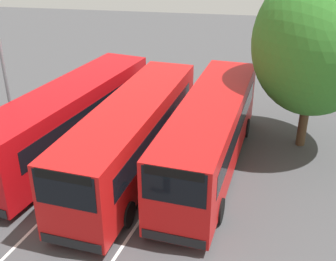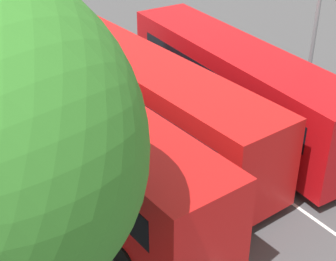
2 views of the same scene
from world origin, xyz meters
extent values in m
plane|color=#424244|center=(0.00, 0.00, 0.00)|extent=(72.75, 72.75, 0.00)
cube|color=#B70C11|center=(-0.73, -3.33, 1.82)|extent=(11.69, 4.88, 2.95)
cube|color=black|center=(4.81, -4.59, 2.61)|extent=(0.59, 2.09, 1.24)
cube|color=black|center=(-0.47, -2.19, 2.17)|extent=(9.39, 2.21, 0.95)
cube|color=black|center=(-0.99, -4.47, 2.17)|extent=(9.39, 2.21, 0.95)
cube|color=black|center=(4.83, -4.59, 3.11)|extent=(0.52, 1.90, 0.32)
cube|color=black|center=(4.84, -4.60, 0.56)|extent=(0.59, 2.18, 0.36)
cylinder|color=black|center=(3.09, -3.03, 0.48)|extent=(1.01, 0.49, 0.97)
cylinder|color=black|center=(2.59, -5.26, 0.48)|extent=(1.01, 0.49, 0.97)
cylinder|color=black|center=(-4.05, -1.40, 0.48)|extent=(1.01, 0.49, 0.97)
cylinder|color=black|center=(-4.55, -3.63, 0.48)|extent=(1.01, 0.49, 0.97)
cube|color=red|center=(0.41, 0.01, 1.82)|extent=(11.65, 3.77, 2.95)
cube|color=black|center=(6.05, -0.68, 2.61)|extent=(0.38, 2.12, 1.24)
cube|color=black|center=(0.55, 1.17, 2.17)|extent=(9.55, 1.24, 0.95)
cube|color=black|center=(0.27, -1.16, 2.17)|extent=(9.55, 1.24, 0.95)
cube|color=black|center=(6.07, -0.68, 3.11)|extent=(0.33, 1.92, 0.32)
cube|color=black|center=(6.08, -0.68, 0.56)|extent=(0.37, 2.21, 0.36)
cylinder|color=black|center=(4.18, 0.70, 0.48)|extent=(0.99, 0.40, 0.97)
cylinder|color=black|center=(3.91, -1.57, 0.48)|extent=(0.99, 0.40, 0.97)
cylinder|color=black|center=(-3.08, 1.59, 0.48)|extent=(0.99, 0.40, 0.97)
cylinder|color=black|center=(-3.36, -0.68, 0.48)|extent=(0.99, 0.40, 0.97)
cube|color=red|center=(-0.38, 3.26, 1.82)|extent=(11.64, 3.75, 2.95)
cube|color=black|center=(5.26, 2.59, 2.61)|extent=(0.37, 2.12, 1.24)
cube|color=black|center=(-0.24, 4.43, 2.17)|extent=(9.55, 1.22, 0.95)
cube|color=black|center=(-0.52, 2.10, 2.17)|extent=(9.55, 1.22, 0.95)
cube|color=black|center=(5.28, 2.59, 3.11)|extent=(0.33, 1.92, 0.32)
cube|color=black|center=(5.29, 2.58, 0.56)|extent=(0.36, 2.21, 0.36)
cylinder|color=black|center=(3.39, 3.96, 0.48)|extent=(0.99, 0.39, 0.97)
cylinder|color=black|center=(3.12, 1.69, 0.48)|extent=(0.99, 0.39, 0.97)
cylinder|color=black|center=(-4.15, 2.56, 0.48)|extent=(0.99, 0.39, 0.97)
cylinder|color=#232833|center=(8.42, 0.88, 0.39)|extent=(0.13, 0.13, 0.78)
cylinder|color=#232833|center=(8.44, 1.04, 0.39)|extent=(0.13, 0.13, 0.78)
cylinder|color=#146B60|center=(8.43, 0.96, 1.08)|extent=(0.36, 0.36, 0.61)
sphere|color=tan|center=(8.43, 0.96, 1.50)|extent=(0.21, 0.21, 0.21)
cylinder|color=gray|center=(-1.66, -6.87, 3.74)|extent=(0.16, 0.16, 7.47)
cube|color=silver|center=(0.00, -1.75, 0.00)|extent=(15.03, 2.73, 0.01)
cube|color=silver|center=(0.00, 1.75, 0.00)|extent=(15.03, 2.73, 0.01)
camera|label=1|loc=(16.18, 4.36, 9.99)|focal=45.31mm
camera|label=2|loc=(-11.66, 10.83, 10.17)|focal=54.98mm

